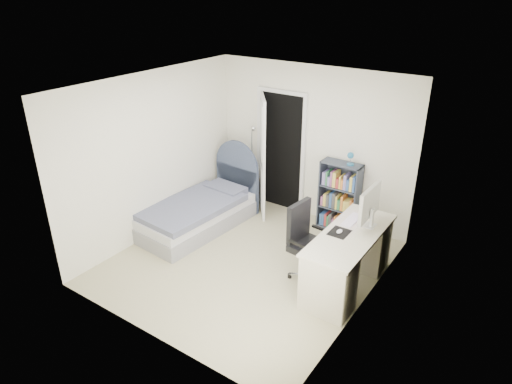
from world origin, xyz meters
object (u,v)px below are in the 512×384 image
Objects in this scene: nightstand at (248,183)px; desk at (349,257)px; office_chair at (306,239)px; bookcase at (339,198)px; bed at (201,211)px; floor_lamp at (253,171)px.

desk is (2.50, -1.31, 0.07)m from nightstand.
office_chair is at bearing -165.27° from desk.
bookcase is at bearing 97.87° from office_chair.
nightstand is 2.45m from office_chair.
desk is 1.49× the size of office_chair.
bookcase is (1.85, 1.18, 0.25)m from bed.
bookcase is at bearing 0.12° from nightstand.
nightstand is 0.34× the size of desk.
office_chair is (0.20, -1.46, 0.06)m from bookcase.
desk reaches higher than bed.
bookcase is 1.48m from office_chair.
bed reaches higher than office_chair.
floor_lamp reaches higher than bed.
floor_lamp is 2.44m from office_chair.
nightstand is 0.23m from floor_lamp.
floor_lamp is at bearing 177.79° from bookcase.
desk is 0.59m from office_chair.
bookcase is at bearing 32.62° from bed.
floor_lamp is at bearing 83.47° from bed.
office_chair is (1.90, -1.53, 0.01)m from floor_lamp.
desk is (2.45, -1.38, -0.15)m from floor_lamp.
nightstand is 1.76m from bookcase.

